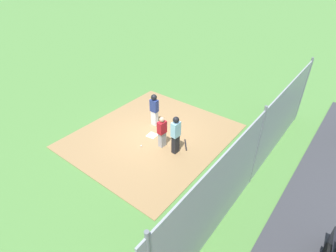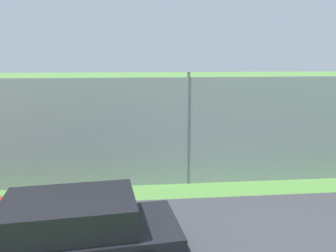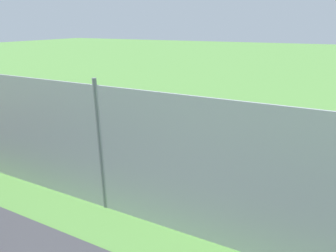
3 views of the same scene
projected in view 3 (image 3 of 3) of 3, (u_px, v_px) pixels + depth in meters
The scene contains 9 objects.
ground_plane at pixel (180, 140), 11.45m from camera, with size 140.00×140.00×0.00m, color #51843D.
dirt_infield at pixel (180, 140), 11.44m from camera, with size 7.20×6.40×0.03m, color #9E774C.
home_plate at pixel (180, 139), 11.44m from camera, with size 0.44×0.44×0.02m, color white.
catcher at pixel (164, 127), 10.56m from camera, with size 0.40×0.29×1.51m.
umpire at pixel (155, 129), 9.88m from camera, with size 0.40×0.29×1.80m.
runner at pixel (205, 116), 11.22m from camera, with size 0.29×0.38×1.69m.
baseball_bat at pixel (170, 157), 9.84m from camera, with size 0.06×0.06×0.80m, color black.
baseball at pixel (158, 136), 11.67m from camera, with size 0.07×0.07×0.07m, color white.
backstop_fence at pixel (100, 150), 6.74m from camera, with size 12.00×0.10×3.35m.
Camera 3 is at (4.13, -9.74, 4.45)m, focal length 29.99 mm.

